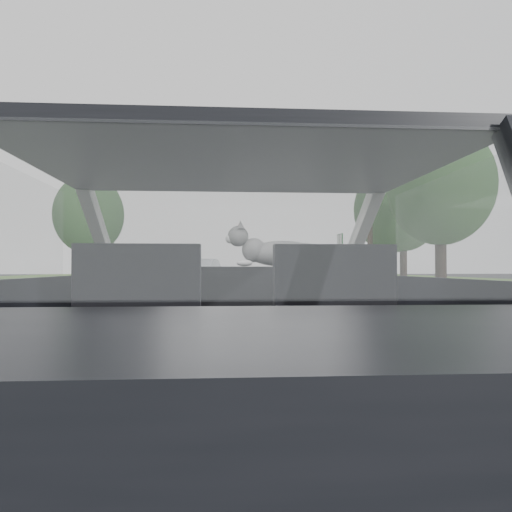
{
  "coord_description": "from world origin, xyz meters",
  "views": [
    {
      "loc": [
        -0.07,
        -2.44,
        1.0
      ],
      "look_at": [
        0.14,
        0.52,
        1.06
      ],
      "focal_mm": 35.0,
      "sensor_mm": 36.0,
      "label": 1
    }
  ],
  "objects": [
    {
      "name": "ground",
      "position": [
        0.0,
        0.0,
        0.0
      ],
      "size": [
        140.0,
        140.0,
        0.0
      ],
      "primitive_type": "plane",
      "color": "#323233",
      "rests_on": "ground"
    },
    {
      "name": "subject_car",
      "position": [
        0.0,
        0.0,
        0.72
      ],
      "size": [
        1.8,
        4.0,
        1.45
      ],
      "primitive_type": "cube",
      "color": "black",
      "rests_on": "ground"
    },
    {
      "name": "dashboard",
      "position": [
        0.0,
        0.62,
        0.85
      ],
      "size": [
        1.58,
        0.45,
        0.3
      ],
      "primitive_type": "cube",
      "color": "black",
      "rests_on": "subject_car"
    },
    {
      "name": "driver_seat",
      "position": [
        -0.4,
        -0.29,
        0.88
      ],
      "size": [
        0.5,
        0.72,
        0.42
      ],
      "primitive_type": "cube",
      "color": "black",
      "rests_on": "subject_car"
    },
    {
      "name": "passenger_seat",
      "position": [
        0.4,
        -0.29,
        0.88
      ],
      "size": [
        0.5,
        0.72,
        0.42
      ],
      "primitive_type": "cube",
      "color": "black",
      "rests_on": "subject_car"
    },
    {
      "name": "steering_wheel",
      "position": [
        -0.4,
        0.33,
        0.92
      ],
      "size": [
        0.36,
        0.36,
        0.04
      ],
      "primitive_type": "torus",
      "color": "black",
      "rests_on": "dashboard"
    },
    {
      "name": "cat",
      "position": [
        0.31,
        0.58,
        1.09
      ],
      "size": [
        0.61,
        0.2,
        0.27
      ],
      "primitive_type": "ellipsoid",
      "rotation": [
        0.0,
        0.0,
        0.02
      ],
      "color": "#9E9E9E",
      "rests_on": "dashboard"
    },
    {
      "name": "guardrail",
      "position": [
        4.3,
        10.0,
        0.58
      ],
      "size": [
        0.05,
        90.0,
        0.32
      ],
      "primitive_type": "cube",
      "color": "#8E99A6",
      "rests_on": "ground"
    },
    {
      "name": "other_car",
      "position": [
        -1.03,
        19.76,
        0.69
      ],
      "size": [
        2.34,
        4.4,
        1.37
      ],
      "primitive_type": "imported",
      "rotation": [
        0.0,
        0.0,
        -0.17
      ],
      "color": "#B9BDC4",
      "rests_on": "ground"
    },
    {
      "name": "highway_sign",
      "position": [
        5.47,
        20.26,
        1.27
      ],
      "size": [
        0.11,
        1.02,
        2.54
      ],
      "primitive_type": "cube",
      "rotation": [
        0.0,
        0.0,
        -0.0
      ],
      "color": "#12481A",
      "rests_on": "ground"
    },
    {
      "name": "utility_pole",
      "position": [
        7.1,
        20.95,
        3.91
      ],
      "size": [
        0.33,
        0.33,
        7.81
      ],
      "primitive_type": "cylinder",
      "rotation": [
        0.0,
        0.0,
        0.35
      ],
      "color": "#463026",
      "rests_on": "ground"
    },
    {
      "name": "tree_1",
      "position": [
        10.07,
        19.81,
        3.7
      ],
      "size": [
        4.96,
        4.96,
        7.4
      ],
      "primitive_type": null,
      "rotation": [
        0.0,
        0.0,
        0.01
      ],
      "color": "black",
      "rests_on": "ground"
    },
    {
      "name": "tree_2",
      "position": [
        10.19,
        26.62,
        3.42
      ],
      "size": [
        5.42,
        5.42,
        6.83
      ],
      "primitive_type": null,
      "rotation": [
        0.0,
        0.0,
        -0.23
      ],
      "color": "black",
      "rests_on": "ground"
    },
    {
      "name": "tree_3",
      "position": [
        13.54,
        33.72,
        4.02
      ],
      "size": [
        5.47,
        5.47,
        8.05
      ],
      "primitive_type": null,
      "rotation": [
        0.0,
        0.0,
        -0.03
      ],
      "color": "black",
      "rests_on": "ground"
    },
    {
      "name": "tree_6",
      "position": [
        -8.68,
        30.94,
        3.44
      ],
      "size": [
        5.27,
        5.27,
        6.88
      ],
      "primitive_type": null,
      "rotation": [
        0.0,
        0.0,
        -0.18
      ],
      "color": "black",
      "rests_on": "ground"
    }
  ]
}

